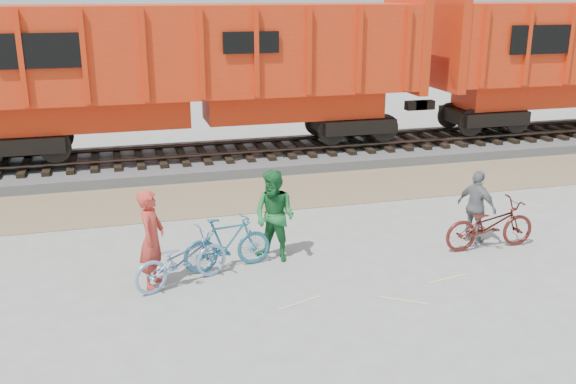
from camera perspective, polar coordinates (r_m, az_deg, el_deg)
name	(u,v)px	position (r m, az deg, el deg)	size (l,w,h in m)	color
ground	(338,278)	(12.37, 4.49, -7.60)	(120.00, 120.00, 0.00)	#9E9E99
gravel_strip	(270,193)	(17.29, -1.64, -0.10)	(120.00, 3.00, 0.02)	#8E7458
ballast_bed	(244,157)	(20.54, -3.97, 3.12)	(120.00, 4.00, 0.30)	slate
track	(243,147)	(20.46, -3.99, 4.00)	(120.00, 2.60, 0.24)	black
hopper_car_center	(195,68)	(19.79, -8.28, 10.86)	(14.00, 3.13, 4.65)	black
bicycle_blue	(181,259)	(12.03, -9.47, -5.94)	(0.66, 1.91, 1.00)	#7E9FCE
bicycle_teal	(227,243)	(12.56, -5.41, -4.55)	(0.50, 1.79, 1.07)	#226581
bicycle_maroon	(490,225)	(14.14, 17.50, -2.78)	(0.71, 2.02, 1.06)	#541A14
person_solo	(152,239)	(11.93, -12.02, -4.09)	(0.67, 0.44, 1.85)	red
person_man	(275,216)	(12.80, -1.20, -2.16)	(0.91, 0.71, 1.86)	#1D692F
person_woman	(477,207)	(14.32, 16.41, -1.28)	(0.94, 0.39, 1.60)	slate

